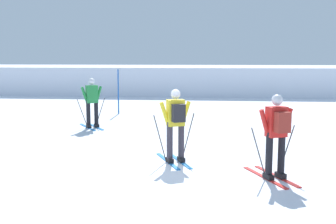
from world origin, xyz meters
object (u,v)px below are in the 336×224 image
object	(u,v)px
skier_red	(277,133)
trail_marker_pole	(118,92)
skier_green	(92,101)
skier_yellow	(176,122)

from	to	relation	value
skier_red	trail_marker_pole	world-z (taller)	trail_marker_pole
skier_green	skier_red	world-z (taller)	same
skier_red	trail_marker_pole	bearing A→B (deg)	119.67
skier_yellow	skier_green	world-z (taller)	same
skier_green	trail_marker_pole	world-z (taller)	trail_marker_pole
skier_red	trail_marker_pole	size ratio (longest dim) A/B	0.90
skier_green	skier_red	distance (m)	7.70
skier_red	trail_marker_pole	distance (m)	10.44
skier_green	trail_marker_pole	size ratio (longest dim) A/B	0.90
skier_yellow	trail_marker_pole	distance (m)	8.55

